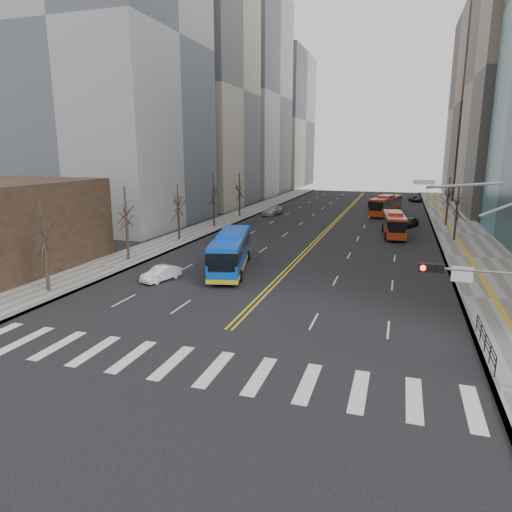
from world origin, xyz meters
TOP-DOWN VIEW (x-y plane):
  - ground at (0.00, 0.00)m, footprint 220.00×220.00m
  - sidewalk_right at (17.50, 45.00)m, footprint 7.00×130.00m
  - sidewalk_left at (-16.50, 45.00)m, footprint 5.00×130.00m
  - crosswalk at (0.00, 0.00)m, footprint 26.70×4.00m
  - centerline at (0.00, 55.00)m, footprint 0.55×100.00m
  - office_towers at (0.12, 68.51)m, footprint 83.00×134.00m
  - signal_mast at (13.77, 2.00)m, footprint 5.37×0.37m
  - pedestrian_railing at (14.30, 6.00)m, footprint 0.06×6.06m
  - street_trees at (-7.18, 34.55)m, footprint 35.20×47.20m
  - blue_bus at (-4.98, 18.68)m, footprint 5.39×12.37m
  - red_bus_near at (8.88, 41.07)m, footprint 3.21×10.07m
  - red_bus_far at (7.11, 61.19)m, footprint 5.21×11.11m
  - car_white at (-9.33, 13.53)m, footprint 2.27×3.94m
  - car_dark_mid at (10.96, 49.87)m, footprint 2.95×4.34m
  - car_silver at (-11.35, 55.56)m, footprint 3.00×5.49m
  - car_dark_far at (12.50, 86.02)m, footprint 2.86×4.75m

SIDE VIEW (x-z plane):
  - ground at x=0.00m, z-range 0.00..0.00m
  - crosswalk at x=0.00m, z-range 0.00..0.01m
  - centerline at x=0.00m, z-range 0.00..0.01m
  - sidewalk_right at x=17.50m, z-range 0.00..0.15m
  - sidewalk_left at x=-16.50m, z-range 0.00..0.15m
  - car_white at x=-9.33m, z-range 0.00..1.23m
  - car_dark_far at x=12.50m, z-range 0.00..1.23m
  - car_dark_mid at x=10.96m, z-range 0.00..1.37m
  - car_silver at x=-11.35m, z-range 0.00..1.51m
  - pedestrian_railing at x=14.30m, z-range 0.31..1.33m
  - red_bus_near at x=8.88m, z-range 0.19..3.36m
  - blue_bus at x=-4.98m, z-range 0.09..3.61m
  - red_bus_far at x=7.11m, z-range 0.20..3.64m
  - signal_mast at x=13.77m, z-range 0.16..9.55m
  - street_trees at x=-7.18m, z-range 1.07..8.67m
  - office_towers at x=0.12m, z-range -5.08..52.92m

